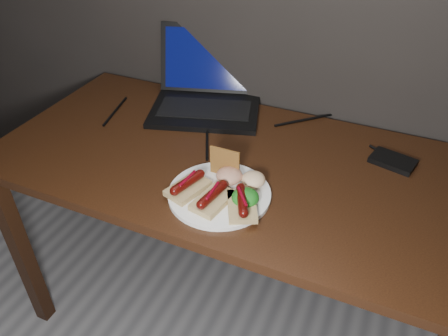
% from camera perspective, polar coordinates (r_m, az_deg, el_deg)
% --- Properties ---
extents(desk, '(1.40, 0.70, 0.75)m').
position_cam_1_polar(desk, '(1.35, 0.50, -1.71)').
color(desk, '#371D0D').
rests_on(desk, ground).
extents(laptop, '(0.45, 0.43, 0.25)m').
position_cam_1_polar(laptop, '(1.55, -2.21, 9.97)').
color(laptop, black).
rests_on(laptop, desk).
extents(hard_drive, '(0.14, 0.11, 0.02)m').
position_cam_1_polar(hard_drive, '(1.36, 21.19, 0.86)').
color(hard_drive, black).
rests_on(hard_drive, desk).
extents(desk_cables, '(0.99, 0.42, 0.01)m').
position_cam_1_polar(desk_cables, '(1.42, 2.31, 5.11)').
color(desk_cables, black).
rests_on(desk_cables, desk).
extents(plate, '(0.29, 0.29, 0.01)m').
position_cam_1_polar(plate, '(1.15, -0.60, -3.38)').
color(plate, white).
rests_on(plate, desk).
extents(bread_sausage_left, '(0.10, 0.13, 0.04)m').
position_cam_1_polar(bread_sausage_left, '(1.14, -4.75, -2.31)').
color(bread_sausage_left, tan).
rests_on(bread_sausage_left, plate).
extents(bread_sausage_center, '(0.09, 0.13, 0.04)m').
position_cam_1_polar(bread_sausage_center, '(1.10, -1.51, -3.93)').
color(bread_sausage_center, tan).
rests_on(bread_sausage_center, plate).
extents(bread_sausage_right, '(0.11, 0.13, 0.04)m').
position_cam_1_polar(bread_sausage_right, '(1.09, 2.37, -4.66)').
color(bread_sausage_right, tan).
rests_on(bread_sausage_right, plate).
extents(crispbread, '(0.09, 0.01, 0.08)m').
position_cam_1_polar(crispbread, '(1.18, 0.10, 0.74)').
color(crispbread, '#AE732F').
rests_on(crispbread, plate).
extents(salad_greens, '(0.07, 0.07, 0.04)m').
position_cam_1_polar(salad_greens, '(1.10, 2.80, -3.86)').
color(salad_greens, '#125B12').
rests_on(salad_greens, plate).
extents(salsa_mound, '(0.07, 0.07, 0.04)m').
position_cam_1_polar(salsa_mound, '(1.17, 0.70, -1.00)').
color(salsa_mound, maroon).
rests_on(salsa_mound, plate).
extents(coleslaw_mound, '(0.06, 0.06, 0.04)m').
position_cam_1_polar(coleslaw_mound, '(1.16, 3.87, -1.49)').
color(coleslaw_mound, beige).
rests_on(coleslaw_mound, plate).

